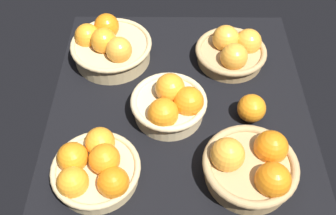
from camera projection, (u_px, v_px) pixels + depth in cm
name	position (u px, v px, depth cm)	size (l,w,h in cm)	color
market_tray	(179.00, 113.00, 107.55)	(84.00, 72.00, 3.00)	black
basket_near_right	(233.00, 51.00, 116.21)	(21.76, 21.76, 10.41)	tan
basket_far_right	(110.00, 46.00, 116.09)	(24.61, 24.61, 12.16)	tan
basket_far_left	(95.00, 168.00, 89.66)	(21.27, 21.27, 10.70)	tan
basket_near_left	(252.00, 166.00, 89.37)	(22.56, 22.56, 11.66)	tan
basket_center	(171.00, 104.00, 101.51)	(20.53, 20.53, 11.76)	#D3BC8C
loose_orange_front_gap	(251.00, 108.00, 101.82)	(7.67, 7.67, 7.67)	orange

